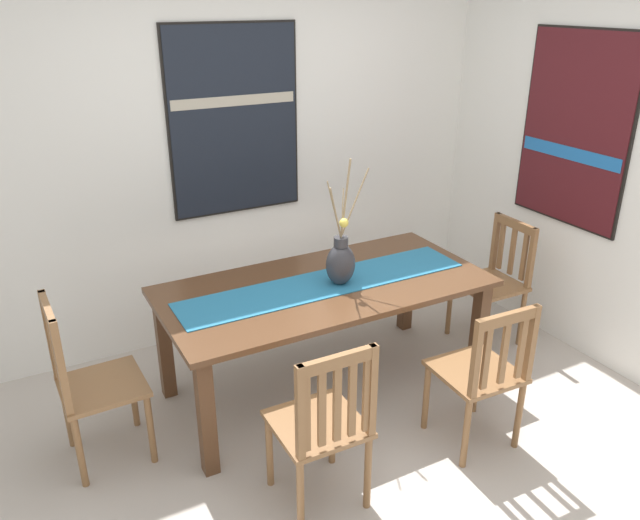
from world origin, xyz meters
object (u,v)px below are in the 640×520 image
(chair_0, at_px, (482,372))
(chair_3, at_px, (90,382))
(painting_on_back_wall, at_px, (234,121))
(dining_table, at_px, (325,298))
(centerpiece_vase, at_px, (341,261))
(chair_2, at_px, (324,423))
(painting_on_side_wall, at_px, (576,130))
(chair_1, at_px, (494,280))

(chair_0, bearing_deg, chair_3, 154.99)
(painting_on_back_wall, bearing_deg, dining_table, -82.30)
(centerpiece_vase, bearing_deg, chair_0, -64.42)
(dining_table, height_order, chair_2, chair_2)
(painting_on_side_wall, bearing_deg, chair_2, -162.32)
(chair_0, distance_m, chair_3, 2.07)
(centerpiece_vase, relative_size, painting_on_side_wall, 0.61)
(chair_0, height_order, painting_on_back_wall, painting_on_back_wall)
(chair_2, xyz_separation_m, painting_on_back_wall, (0.35, 1.90, 1.06))
(chair_2, bearing_deg, chair_3, 136.01)
(chair_1, height_order, chair_2, chair_2)
(chair_3, bearing_deg, centerpiece_vase, -1.47)
(chair_3, relative_size, painting_on_back_wall, 0.77)
(chair_2, xyz_separation_m, chair_3, (-0.90, 0.87, 0.00))
(dining_table, bearing_deg, chair_1, -0.85)
(painting_on_side_wall, bearing_deg, chair_3, 177.37)
(dining_table, relative_size, painting_on_side_wall, 1.55)
(chair_1, height_order, painting_on_side_wall, painting_on_side_wall)
(chair_2, relative_size, chair_3, 0.96)
(chair_0, relative_size, painting_on_side_wall, 0.70)
(centerpiece_vase, xyz_separation_m, chair_2, (-0.57, -0.84, -0.39))
(centerpiece_vase, xyz_separation_m, painting_on_side_wall, (1.71, -0.11, 0.63))
(centerpiece_vase, bearing_deg, chair_1, 0.99)
(dining_table, xyz_separation_m, painting_on_side_wall, (1.79, -0.15, 0.88))
(centerpiece_vase, distance_m, chair_2, 1.09)
(chair_3, bearing_deg, painting_on_back_wall, 39.26)
(dining_table, xyz_separation_m, chair_2, (-0.49, -0.88, -0.15))
(chair_1, bearing_deg, painting_on_back_wall, 145.29)
(painting_on_back_wall, bearing_deg, chair_2, -100.42)
(chair_3, xyz_separation_m, painting_on_side_wall, (3.19, -0.15, 1.02))
(chair_0, height_order, chair_1, chair_0)
(dining_table, relative_size, chair_2, 2.12)
(centerpiece_vase, distance_m, chair_0, 1.02)
(painting_on_back_wall, xyz_separation_m, painting_on_side_wall, (1.93, -1.17, -0.04))
(chair_0, distance_m, chair_1, 1.23)
(dining_table, height_order, painting_on_back_wall, painting_on_back_wall)
(chair_3, relative_size, painting_on_side_wall, 0.76)
(chair_0, height_order, chair_3, chair_3)
(painting_on_back_wall, bearing_deg, centerpiece_vase, -78.25)
(painting_on_back_wall, bearing_deg, chair_0, -71.88)
(chair_2, xyz_separation_m, painting_on_side_wall, (2.28, 0.73, 1.02))
(centerpiece_vase, xyz_separation_m, chair_1, (1.28, 0.02, -0.42))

